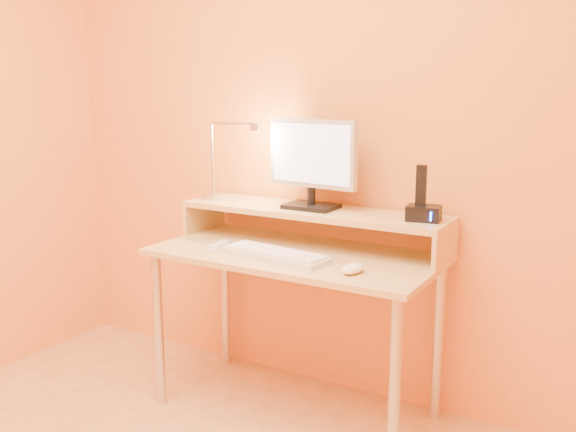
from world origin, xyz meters
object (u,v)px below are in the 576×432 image
Objects in this scene: lamp_base at (213,196)px; mouse at (353,269)px; monitor_panel at (313,153)px; remote_control at (219,247)px; keyboard at (275,255)px; phone_dock at (424,213)px.

lamp_base is 0.91m from mouse.
monitor_panel is 2.60× the size of remote_control.
mouse is (0.36, -0.04, 0.01)m from keyboard.
mouse is 0.65m from remote_control.
keyboard is (-0.02, -0.28, -0.39)m from monitor_panel.
remote_control is (-0.29, 0.01, -0.00)m from keyboard.
lamp_base is 0.57m from keyboard.
lamp_base reaches higher than keyboard.
monitor_panel reaches higher than remote_control.
monitor_panel is 0.56m from remote_control.
phone_dock is at bearing 34.92° from keyboard.
monitor_panel is 3.82× the size of mouse.
monitor_panel is 0.54m from phone_dock.
mouse is at bearing -37.38° from monitor_panel.
phone_dock is 0.61m from keyboard.
phone_dock is 0.28× the size of keyboard.
keyboard is 2.80× the size of remote_control.
keyboard is 0.36m from mouse.
phone_dock reaches higher than keyboard.
keyboard is at bearing -11.90° from remote_control.
monitor_panel reaches higher than phone_dock.
remote_control is (-0.30, -0.28, -0.39)m from monitor_panel.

